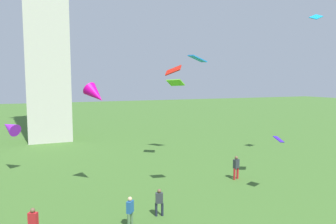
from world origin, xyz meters
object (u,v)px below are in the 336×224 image
object	(u,v)px
kite_flying_1	(279,139)
kite_flying_7	(176,83)
person_0	(159,201)
kite_flying_9	(10,127)
person_1	(33,222)
person_2	(236,166)
kite_flying_3	(173,70)
kite_flying_6	(197,59)
kite_flying_0	(316,17)
kite_flying_5	(96,94)
person_3	(130,210)

from	to	relation	value
kite_flying_1	kite_flying_7	world-z (taller)	kite_flying_7
person_0	kite_flying_9	bearing A→B (deg)	138.76
kite_flying_7	kite_flying_9	bearing A→B (deg)	60.00
person_1	person_2	distance (m)	15.01
kite_flying_3	kite_flying_6	world-z (taller)	kite_flying_6
kite_flying_0	kite_flying_7	bearing A→B (deg)	134.32
kite_flying_0	kite_flying_6	world-z (taller)	kite_flying_0
person_2	kite_flying_5	bearing A→B (deg)	-26.66
person_0	kite_flying_3	bearing A→B (deg)	78.09
person_2	kite_flying_7	distance (m)	12.16
kite_flying_3	kite_flying_6	size ratio (longest dim) A/B	1.70
kite_flying_3	person_1	bearing A→B (deg)	-94.78
kite_flying_1	kite_flying_9	world-z (taller)	kite_flying_9
person_2	kite_flying_3	xyz separation A→B (m)	(-2.32, 6.74, 7.58)
kite_flying_7	kite_flying_9	distance (m)	16.19
kite_flying_0	kite_flying_9	bearing A→B (deg)	157.45
kite_flying_3	kite_flying_9	size ratio (longest dim) A/B	0.88
kite_flying_1	kite_flying_3	bearing A→B (deg)	-104.96
person_2	kite_flying_6	xyz separation A→B (m)	(-4.76, -2.25, 7.98)
kite_flying_6	person_3	bearing A→B (deg)	20.82
kite_flying_0	kite_flying_5	distance (m)	21.59
kite_flying_1	kite_flying_9	bearing A→B (deg)	-68.31
kite_flying_0	person_3	bearing A→B (deg)	-169.55
person_3	kite_flying_9	bearing A→B (deg)	68.03
kite_flying_1	kite_flying_7	size ratio (longest dim) A/B	0.51
kite_flying_6	kite_flying_9	bearing A→B (deg)	-47.05
kite_flying_1	kite_flying_7	xyz separation A→B (m)	(-1.15, 13.99, 3.73)
kite_flying_1	kite_flying_3	xyz separation A→B (m)	(-3.03, 10.42, 4.88)
kite_flying_1	kite_flying_3	world-z (taller)	kite_flying_3
person_1	person_2	size ratio (longest dim) A/B	0.88
person_2	kite_flying_7	xyz separation A→B (m)	(-0.44, 10.31, 6.43)
person_3	kite_flying_7	distance (m)	18.66
kite_flying_7	person_0	bearing A→B (deg)	117.50
person_2	kite_flying_5	world-z (taller)	kite_flying_5
person_1	person_2	xyz separation A→B (m)	(14.49, 3.93, 0.12)
person_0	kite_flying_6	distance (m)	8.87
kite_flying_0	person_2	bearing A→B (deg)	-176.07
person_2	person_3	world-z (taller)	person_2
kite_flying_3	kite_flying_7	bearing A→B (deg)	106.18
person_1	person_3	distance (m)	4.66
kite_flying_7	person_2	bearing A→B (deg)	148.04
person_0	kite_flying_3	xyz separation A→B (m)	(5.64, 10.52, 7.73)
person_0	kite_flying_1	xyz separation A→B (m)	(8.67, 0.10, 2.85)
person_3	kite_flying_6	world-z (taller)	kite_flying_6
kite_flying_6	person_2	bearing A→B (deg)	-156.89
person_1	kite_flying_7	bearing A→B (deg)	-103.06
kite_flying_5	kite_flying_7	size ratio (longest dim) A/B	1.01
person_1	kite_flying_0	world-z (taller)	kite_flying_0
kite_flying_7	person_1	bearing A→B (deg)	100.98
person_2	person_3	bearing A→B (deg)	6.39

